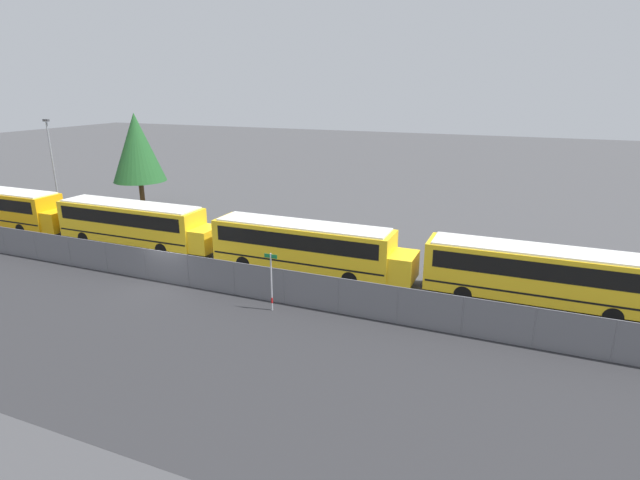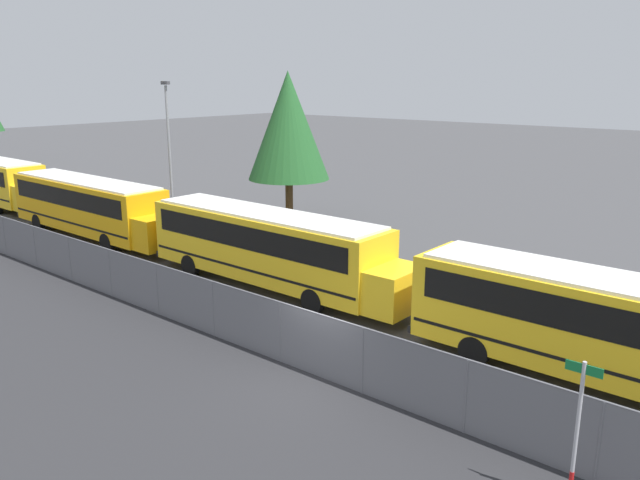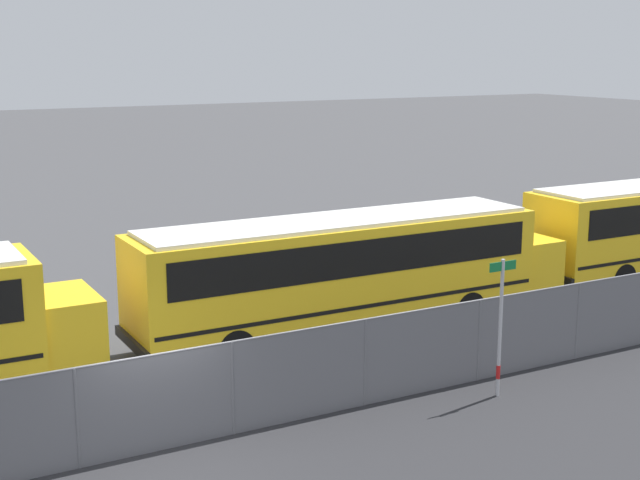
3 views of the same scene
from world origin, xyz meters
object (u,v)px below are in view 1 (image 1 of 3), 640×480
street_sign (271,281)px  school_bus_3 (134,221)px  tree_1 (137,148)px  school_bus_4 (306,244)px  school_bus_5 (543,273)px  school_bus_2 (3,205)px  light_pole (52,160)px

street_sign → school_bus_3: bearing=157.8°
street_sign → tree_1: (-21.19, 14.77, 4.01)m
school_bus_4 → tree_1: size_ratio=1.45×
street_sign → school_bus_5: bearing=24.7°
street_sign → tree_1: bearing=145.1°
school_bus_5 → tree_1: tree_1 is taller
school_bus_2 → school_bus_3: bearing=0.8°
school_bus_2 → light_pole: 7.38m
street_sign → tree_1: size_ratio=0.35×
tree_1 → school_bus_5: bearing=-15.0°
school_bus_3 → tree_1: (-7.35, 9.11, 3.79)m
school_bus_2 → tree_1: 11.54m
school_bus_3 → school_bus_4: (13.30, -0.19, 0.00)m
school_bus_4 → school_bus_3: bearing=179.2°
school_bus_5 → light_pole: light_pole is taller
school_bus_2 → school_bus_5: same height
street_sign → tree_1: 26.14m
school_bus_4 → street_sign: 5.51m
school_bus_5 → light_pole: (-41.29, 6.37, 2.58)m
tree_1 → school_bus_2: bearing=-121.5°
school_bus_2 → school_bus_5: bearing=0.4°
school_bus_5 → tree_1: size_ratio=1.45×
street_sign → light_pole: size_ratio=0.38×
school_bus_5 → street_sign: school_bus_5 is taller
school_bus_4 → light_pole: size_ratio=1.56×
school_bus_4 → light_pole: bearing=166.7°
school_bus_2 → school_bus_4: (26.34, 0.00, 0.00)m
tree_1 → light_pole: bearing=-160.8°
school_bus_3 → school_bus_5: bearing=0.2°
school_bus_4 → tree_1: tree_1 is taller
school_bus_4 → street_sign: bearing=-84.3°
street_sign → tree_1: tree_1 is taller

